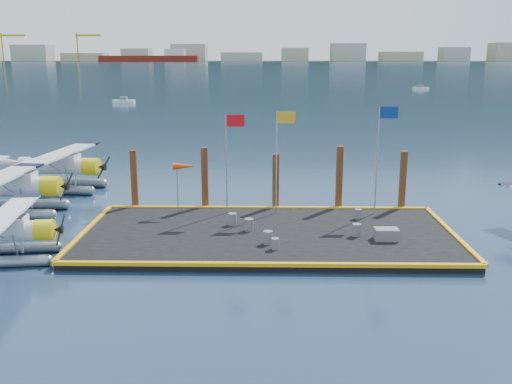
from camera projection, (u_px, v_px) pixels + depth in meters
ground at (268, 239)px, 31.25m from camera, size 4000.00×4000.00×0.00m
dock at (268, 235)px, 31.20m from camera, size 20.00×10.00×0.40m
dock_bumpers at (268, 230)px, 31.14m from camera, size 20.25×10.25×0.18m
far_backdrop at (346, 55)px, 1713.74m from camera, size 3050.00×2050.00×810.00m
seaplane_b at (10, 189)px, 35.69m from camera, size 9.58×10.55×3.78m
seaplane_c at (57, 168)px, 42.13m from camera, size 9.70×10.70×3.79m
drum_0 at (249, 225)px, 31.29m from camera, size 0.49×0.49×0.68m
drum_1 at (275, 244)px, 28.30m from camera, size 0.40×0.40×0.57m
drum_2 at (357, 230)px, 30.37m from camera, size 0.48×0.48×0.67m
drum_3 at (268, 237)px, 29.11m from camera, size 0.48×0.48×0.68m
drum_4 at (358, 214)px, 33.59m from camera, size 0.41×0.41×0.58m
drum_5 at (232, 219)px, 32.37m from camera, size 0.48×0.48×0.67m
crate at (386, 234)px, 29.74m from camera, size 1.22×0.81×0.61m
flagpole_red at (230, 148)px, 33.96m from camera, size 1.14×0.08×6.00m
flagpole_yellow at (280, 147)px, 33.88m from camera, size 1.14×0.08×6.20m
flagpole_blue at (381, 144)px, 33.73m from camera, size 1.14×0.08×6.50m
windsock at (185, 167)px, 34.28m from camera, size 1.40×0.44×3.12m
piling_0 at (134, 181)px, 36.18m from camera, size 0.44×0.44×4.00m
piling_1 at (205, 180)px, 36.08m from camera, size 0.44×0.44×4.20m
piling_2 at (276, 183)px, 36.05m from camera, size 0.44×0.44×3.80m
piling_3 at (339, 180)px, 35.92m from camera, size 0.44×0.44×4.30m
piling_4 at (403, 182)px, 35.88m from camera, size 0.44×0.44×4.00m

